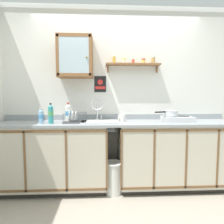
{
  "coord_description": "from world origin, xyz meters",
  "views": [
    {
      "loc": [
        -0.22,
        -2.29,
        1.29
      ],
      "look_at": [
        -0.08,
        0.4,
        1.07
      ],
      "focal_mm": 30.0,
      "sensor_mm": 36.0,
      "label": 1
    }
  ],
  "objects_px": {
    "bottle_opaque_white_1": "(68,113)",
    "mug": "(122,118)",
    "saucepan": "(170,113)",
    "bottle_water_blue_0": "(41,116)",
    "wall_cabinet": "(75,57)",
    "hot_plate_stove": "(177,119)",
    "warning_sign": "(100,84)",
    "dish_rack": "(74,120)",
    "bottle_detergent_teal_2": "(51,114)",
    "trash_bin": "(113,177)",
    "sink": "(99,122)"
  },
  "relations": [
    {
      "from": "bottle_opaque_white_1",
      "to": "mug",
      "type": "height_order",
      "value": "bottle_opaque_white_1"
    },
    {
      "from": "saucepan",
      "to": "bottle_water_blue_0",
      "type": "relative_size",
      "value": 1.71
    },
    {
      "from": "bottle_opaque_white_1",
      "to": "wall_cabinet",
      "type": "xyz_separation_m",
      "value": [
        0.09,
        0.12,
        0.79
      ]
    },
    {
      "from": "mug",
      "to": "hot_plate_stove",
      "type": "bearing_deg",
      "value": -5.13
    },
    {
      "from": "hot_plate_stove",
      "to": "bottle_water_blue_0",
      "type": "distance_m",
      "value": 1.87
    },
    {
      "from": "mug",
      "to": "warning_sign",
      "type": "xyz_separation_m",
      "value": [
        -0.31,
        0.22,
        0.49
      ]
    },
    {
      "from": "dish_rack",
      "to": "wall_cabinet",
      "type": "bearing_deg",
      "value": 89.39
    },
    {
      "from": "dish_rack",
      "to": "warning_sign",
      "type": "height_order",
      "value": "warning_sign"
    },
    {
      "from": "bottle_detergent_teal_2",
      "to": "trash_bin",
      "type": "relative_size",
      "value": 0.62
    },
    {
      "from": "saucepan",
      "to": "dish_rack",
      "type": "relative_size",
      "value": 1.2
    },
    {
      "from": "trash_bin",
      "to": "saucepan",
      "type": "bearing_deg",
      "value": 12.76
    },
    {
      "from": "sink",
      "to": "dish_rack",
      "type": "distance_m",
      "value": 0.34
    },
    {
      "from": "bottle_water_blue_0",
      "to": "bottle_opaque_white_1",
      "type": "xyz_separation_m",
      "value": [
        0.33,
        0.14,
        0.03
      ]
    },
    {
      "from": "trash_bin",
      "to": "dish_rack",
      "type": "bearing_deg",
      "value": 162.19
    },
    {
      "from": "sink",
      "to": "wall_cabinet",
      "type": "bearing_deg",
      "value": 160.25
    },
    {
      "from": "wall_cabinet",
      "to": "bottle_detergent_teal_2",
      "type": "bearing_deg",
      "value": -137.56
    },
    {
      "from": "saucepan",
      "to": "mug",
      "type": "height_order",
      "value": "saucepan"
    },
    {
      "from": "bottle_detergent_teal_2",
      "to": "warning_sign",
      "type": "distance_m",
      "value": 0.86
    },
    {
      "from": "dish_rack",
      "to": "wall_cabinet",
      "type": "relative_size",
      "value": 0.51
    },
    {
      "from": "hot_plate_stove",
      "to": "dish_rack",
      "type": "height_order",
      "value": "dish_rack"
    },
    {
      "from": "bottle_detergent_teal_2",
      "to": "mug",
      "type": "distance_m",
      "value": 0.97
    },
    {
      "from": "bottle_detergent_teal_2",
      "to": "mug",
      "type": "bearing_deg",
      "value": 10.27
    },
    {
      "from": "bottle_water_blue_0",
      "to": "trash_bin",
      "type": "bearing_deg",
      "value": -3.91
    },
    {
      "from": "dish_rack",
      "to": "wall_cabinet",
      "type": "distance_m",
      "value": 0.89
    },
    {
      "from": "hot_plate_stove",
      "to": "wall_cabinet",
      "type": "xyz_separation_m",
      "value": [
        -1.44,
        0.16,
        0.88
      ]
    },
    {
      "from": "warning_sign",
      "to": "hot_plate_stove",
      "type": "bearing_deg",
      "value": -15.11
    },
    {
      "from": "bottle_detergent_teal_2",
      "to": "dish_rack",
      "type": "distance_m",
      "value": 0.32
    },
    {
      "from": "hot_plate_stove",
      "to": "bottle_water_blue_0",
      "type": "relative_size",
      "value": 1.9
    },
    {
      "from": "trash_bin",
      "to": "hot_plate_stove",
      "type": "bearing_deg",
      "value": 10.19
    },
    {
      "from": "sink",
      "to": "hot_plate_stove",
      "type": "relative_size",
      "value": 1.25
    },
    {
      "from": "mug",
      "to": "trash_bin",
      "type": "bearing_deg",
      "value": -119.6
    },
    {
      "from": "wall_cabinet",
      "to": "trash_bin",
      "type": "xyz_separation_m",
      "value": [
        0.53,
        -0.33,
        -1.63
      ]
    },
    {
      "from": "mug",
      "to": "trash_bin",
      "type": "relative_size",
      "value": 0.26
    },
    {
      "from": "bottle_water_blue_0",
      "to": "bottle_detergent_teal_2",
      "type": "relative_size",
      "value": 0.78
    },
    {
      "from": "wall_cabinet",
      "to": "bottle_opaque_white_1",
      "type": "bearing_deg",
      "value": -126.39
    },
    {
      "from": "dish_rack",
      "to": "wall_cabinet",
      "type": "xyz_separation_m",
      "value": [
        0.0,
        0.16,
        0.88
      ]
    },
    {
      "from": "mug",
      "to": "dish_rack",
      "type": "bearing_deg",
      "value": -174.44
    },
    {
      "from": "sink",
      "to": "mug",
      "type": "xyz_separation_m",
      "value": [
        0.32,
        0.03,
        0.05
      ]
    },
    {
      "from": "saucepan",
      "to": "wall_cabinet",
      "type": "bearing_deg",
      "value": 173.86
    },
    {
      "from": "bottle_water_blue_0",
      "to": "bottle_opaque_white_1",
      "type": "distance_m",
      "value": 0.36
    },
    {
      "from": "hot_plate_stove",
      "to": "bottle_opaque_white_1",
      "type": "height_order",
      "value": "bottle_opaque_white_1"
    },
    {
      "from": "saucepan",
      "to": "dish_rack",
      "type": "xyz_separation_m",
      "value": [
        -1.34,
        -0.01,
        -0.09
      ]
    },
    {
      "from": "warning_sign",
      "to": "trash_bin",
      "type": "xyz_separation_m",
      "value": [
        0.18,
        -0.46,
        -1.26
      ]
    },
    {
      "from": "dish_rack",
      "to": "mug",
      "type": "bearing_deg",
      "value": 5.56
    },
    {
      "from": "saucepan",
      "to": "bottle_opaque_white_1",
      "type": "bearing_deg",
      "value": 179.22
    },
    {
      "from": "bottle_water_blue_0",
      "to": "warning_sign",
      "type": "bearing_deg",
      "value": 27.11
    },
    {
      "from": "warning_sign",
      "to": "sink",
      "type": "bearing_deg",
      "value": -92.97
    },
    {
      "from": "bottle_detergent_teal_2",
      "to": "warning_sign",
      "type": "bearing_deg",
      "value": 31.73
    },
    {
      "from": "bottle_detergent_teal_2",
      "to": "mug",
      "type": "height_order",
      "value": "bottle_detergent_teal_2"
    },
    {
      "from": "bottle_opaque_white_1",
      "to": "wall_cabinet",
      "type": "height_order",
      "value": "wall_cabinet"
    }
  ]
}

